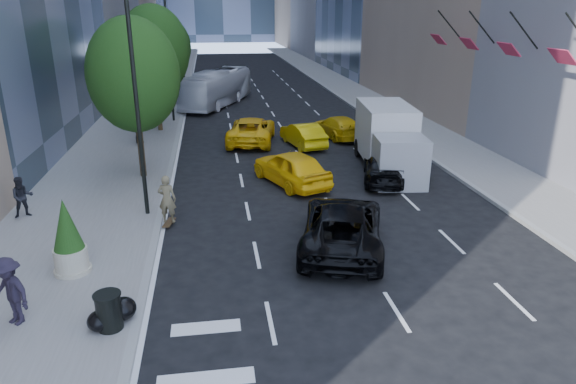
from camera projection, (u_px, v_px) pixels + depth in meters
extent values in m
plane|color=black|center=(329.00, 250.00, 17.73)|extent=(160.00, 160.00, 0.00)
cube|color=slate|center=(150.00, 103.00, 44.34)|extent=(6.00, 120.00, 0.15)
cube|color=slate|center=(362.00, 98.00, 47.00)|extent=(4.00, 120.00, 0.15)
cylinder|color=black|center=(135.00, 87.00, 18.78)|extent=(0.16, 0.16, 10.00)
cylinder|color=black|center=(168.00, 49.00, 35.52)|extent=(0.16, 0.16, 10.00)
cylinder|color=#312213|center=(141.00, 144.00, 24.50)|extent=(0.30, 0.30, 3.15)
ellipsoid|color=#18380F|center=(134.00, 75.00, 23.39)|extent=(4.20, 4.20, 5.25)
cylinder|color=#312213|center=(158.00, 105.00, 33.76)|extent=(0.30, 0.30, 3.38)
ellipsoid|color=#18380F|center=(154.00, 50.00, 32.57)|extent=(4.50, 4.50, 5.62)
cylinder|color=#312213|center=(171.00, 81.00, 45.93)|extent=(0.30, 0.30, 2.93)
ellipsoid|color=#18380F|center=(169.00, 47.00, 44.90)|extent=(3.90, 3.90, 4.88)
cylinder|color=black|center=(183.00, 60.00, 53.09)|extent=(0.14, 0.14, 5.20)
imported|color=black|center=(182.00, 44.00, 52.55)|extent=(2.48, 0.53, 1.00)
cube|color=#A72643|center=(563.00, 57.00, 20.88)|extent=(0.64, 1.30, 0.64)
cylinder|color=black|center=(524.00, 30.00, 24.40)|extent=(1.75, 0.08, 1.75)
cube|color=#A72643|center=(509.00, 49.00, 24.60)|extent=(0.64, 1.30, 0.64)
cylinder|color=black|center=(482.00, 27.00, 28.12)|extent=(1.75, 0.08, 1.75)
cube|color=#A72643|center=(469.00, 44.00, 28.32)|extent=(0.64, 1.30, 0.64)
cylinder|color=black|center=(450.00, 25.00, 31.84)|extent=(1.75, 0.08, 1.75)
cube|color=#A72643|center=(438.00, 39.00, 32.04)|extent=(0.64, 1.30, 0.64)
imported|color=brown|center=(167.00, 202.00, 19.41)|extent=(0.77, 0.60, 1.88)
imported|color=black|center=(342.00, 226.00, 17.68)|extent=(4.16, 6.29, 1.61)
imported|color=black|center=(383.00, 169.00, 24.44)|extent=(3.00, 4.80, 1.30)
imported|color=yellow|center=(291.00, 168.00, 24.03)|extent=(3.59, 5.17, 1.64)
imported|color=gold|center=(303.00, 134.00, 30.73)|extent=(2.34, 4.49, 1.41)
imported|color=#F3B70C|center=(252.00, 130.00, 31.50)|extent=(3.59, 6.03, 1.57)
imported|color=gold|center=(338.00, 127.00, 32.82)|extent=(2.81, 4.99, 1.37)
imported|color=silver|center=(217.00, 88.00, 43.23)|extent=(6.38, 10.62, 2.92)
cube|color=#B9B9B9|center=(385.00, 130.00, 26.68)|extent=(2.91, 4.85, 2.70)
cube|color=gray|center=(400.00, 162.00, 23.72)|extent=(2.52, 2.25, 2.30)
cylinder|color=black|center=(378.00, 178.00, 23.53)|extent=(0.46, 1.03, 1.00)
cylinder|color=black|center=(424.00, 178.00, 23.60)|extent=(0.46, 1.03, 1.00)
cylinder|color=black|center=(359.00, 148.00, 28.61)|extent=(0.46, 1.03, 1.00)
cylinder|color=black|center=(396.00, 147.00, 28.68)|extent=(0.46, 1.03, 1.00)
imported|color=black|center=(22.00, 197.00, 19.89)|extent=(0.97, 0.87, 1.63)
imported|color=black|center=(138.00, 128.00, 30.66)|extent=(1.16, 0.92, 1.84)
imported|color=black|center=(10.00, 291.00, 13.07)|extent=(1.39, 1.26, 1.87)
cylinder|color=black|center=(109.00, 312.00, 13.00)|extent=(0.64, 0.64, 0.96)
cylinder|color=#B6AF97|center=(71.00, 260.00, 15.83)|extent=(1.00, 1.00, 0.80)
cone|color=#18380F|center=(66.00, 224.00, 15.42)|extent=(0.90, 0.90, 1.60)
ellipsoid|color=black|center=(123.00, 309.00, 13.48)|extent=(0.69, 0.75, 0.58)
ellipsoid|color=black|center=(99.00, 321.00, 13.02)|extent=(0.60, 0.66, 0.51)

